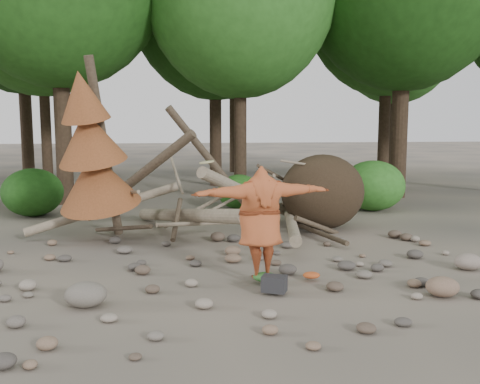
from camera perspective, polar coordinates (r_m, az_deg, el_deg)
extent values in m
plane|color=#514C44|center=(9.75, 0.51, -9.36)|extent=(120.00, 120.00, 0.00)
ellipsoid|color=#332619|center=(14.19, 8.78, 0.01)|extent=(2.20, 1.87, 1.98)
cylinder|color=gray|center=(13.16, -5.85, -2.48)|extent=(2.61, 5.11, 1.08)
cylinder|color=gray|center=(13.74, 1.63, -0.54)|extent=(3.18, 3.71, 1.90)
cylinder|color=brown|center=(13.97, -10.88, 1.53)|extent=(3.08, 1.91, 2.49)
cylinder|color=gray|center=(13.29, 5.48, -3.25)|extent=(1.13, 4.98, 0.43)
cylinder|color=brown|center=(14.12, -3.14, 3.35)|extent=(2.39, 1.03, 2.89)
cylinder|color=gray|center=(13.55, -14.36, -1.74)|extent=(3.71, 0.86, 1.20)
cylinder|color=#4C3F30|center=(13.08, -12.42, -3.80)|extent=(1.52, 1.70, 0.49)
cylinder|color=gray|center=(13.88, -0.94, -0.87)|extent=(1.57, 0.85, 0.69)
cylinder|color=#4C3F30|center=(14.56, 5.13, 1.09)|extent=(1.92, 1.25, 1.10)
cylinder|color=gray|center=(13.52, -6.78, 1.84)|extent=(0.37, 1.42, 0.85)
cylinder|color=#4C3F30|center=(13.18, 8.30, -4.27)|extent=(0.79, 2.54, 0.12)
cylinder|color=gray|center=(12.59, -4.89, -3.39)|extent=(1.78, 1.11, 0.29)
cylinder|color=#4C3F30|center=(13.19, -14.26, 4.57)|extent=(0.67, 1.13, 4.35)
cone|color=brown|center=(12.95, -15.03, 1.38)|extent=(2.06, 2.13, 1.86)
cone|color=brown|center=(12.70, -15.79, 5.76)|extent=(1.71, 1.78, 1.65)
cone|color=brown|center=(12.54, -16.50, 9.83)|extent=(1.23, 1.30, 1.41)
cylinder|color=#38281C|center=(19.21, -18.59, 12.10)|extent=(0.56, 0.56, 8.96)
cylinder|color=#38281C|center=(18.60, 0.02, 9.85)|extent=(0.44, 0.44, 7.14)
cylinder|color=#38281C|center=(20.82, 16.86, 12.47)|extent=(0.60, 0.60, 9.45)
cylinder|color=#38281C|center=(23.39, -20.14, 9.45)|extent=(0.42, 0.42, 7.56)
cylinder|color=#38281C|center=(23.56, -2.66, 11.07)|extent=(0.52, 0.52, 8.54)
cylinder|color=#38281C|center=(24.84, 15.23, 10.15)|extent=(0.50, 0.50, 8.12)
cylinder|color=#38281C|center=(30.35, -22.03, 10.82)|extent=(0.62, 0.62, 9.66)
cylinder|color=#38281C|center=(29.96, -0.61, 10.54)|extent=(0.54, 0.54, 8.75)
ellipsoid|color=#327725|center=(30.55, -0.63, 19.24)|extent=(8.00, 8.00, 10.00)
cylinder|color=#38281C|center=(31.70, 16.11, 9.27)|extent=(0.46, 0.46, 7.84)
ellipsoid|color=#28641D|center=(32.11, 16.39, 16.67)|extent=(7.17, 7.17, 8.60)
ellipsoid|color=#1E4F15|center=(17.15, -21.25, -0.03)|extent=(1.80, 1.80, 1.44)
ellipsoid|color=#28641D|center=(17.32, -0.09, 0.03)|extent=(1.40, 1.40, 1.12)
ellipsoid|color=#327725|center=(17.51, 14.00, 0.67)|extent=(2.00, 2.00, 1.60)
imported|color=#A64A25|center=(9.36, 2.20, -3.29)|extent=(2.52, 0.97, 2.00)
cylinder|color=tan|center=(9.10, -3.56, 3.20)|extent=(0.30, 0.30, 0.07)
cube|color=black|center=(8.94, 3.68, -10.10)|extent=(0.47, 0.40, 0.26)
ellipsoid|color=#316A2A|center=(9.52, 2.65, -9.32)|extent=(0.42, 0.35, 0.16)
ellipsoid|color=#AE471D|center=(9.76, 7.62, -9.07)|extent=(0.31, 0.25, 0.11)
ellipsoid|color=#6A6358|center=(8.70, -16.13, -10.46)|extent=(0.64, 0.58, 0.39)
ellipsoid|color=#7D614E|center=(9.44, 20.79, -9.42)|extent=(0.54, 0.49, 0.33)
ellipsoid|color=gray|center=(11.25, 23.17, -6.85)|extent=(0.53, 0.47, 0.32)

